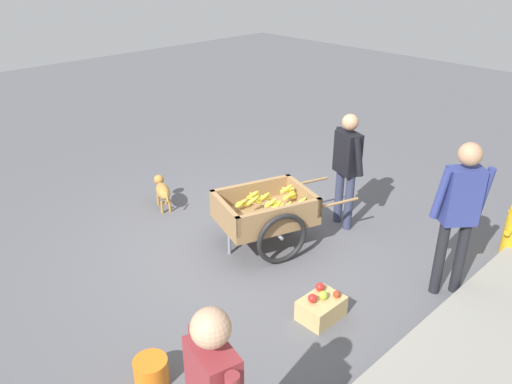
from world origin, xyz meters
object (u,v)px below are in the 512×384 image
dog (162,190)px  plastic_bucket (151,372)px  vendor_person (347,162)px  apple_crate (321,307)px  fruit_cart (266,213)px  bystander_person (460,207)px

dog → plastic_bucket: (1.92, 2.61, -0.15)m
vendor_person → dog: bearing=-55.3°
apple_crate → plastic_bucket: bearing=-14.8°
fruit_cart → vendor_person: vendor_person is taller
fruit_cart → apple_crate: (0.57, 1.35, -0.32)m
fruit_cart → bystander_person: 2.19m
plastic_bucket → bystander_person: size_ratio=0.17×
fruit_cart → dog: (0.34, -1.71, -0.17)m
vendor_person → bystander_person: 1.69m
plastic_bucket → apple_crate: 1.74m
dog → apple_crate: bearing=85.6°
fruit_cart → apple_crate: fruit_cart is taller
plastic_bucket → apple_crate: bearing=165.2°
vendor_person → plastic_bucket: bearing=9.6°
dog → bystander_person: (-1.05, 3.70, 0.75)m
fruit_cart → bystander_person: (-0.71, 1.99, 0.58)m
bystander_person → vendor_person: bearing=-102.5°
apple_crate → fruit_cart: bearing=-113.0°
vendor_person → fruit_cart: bearing=-17.6°
fruit_cart → bystander_person: size_ratio=1.07×
vendor_person → dog: 2.57m
dog → plastic_bucket: dog is taller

